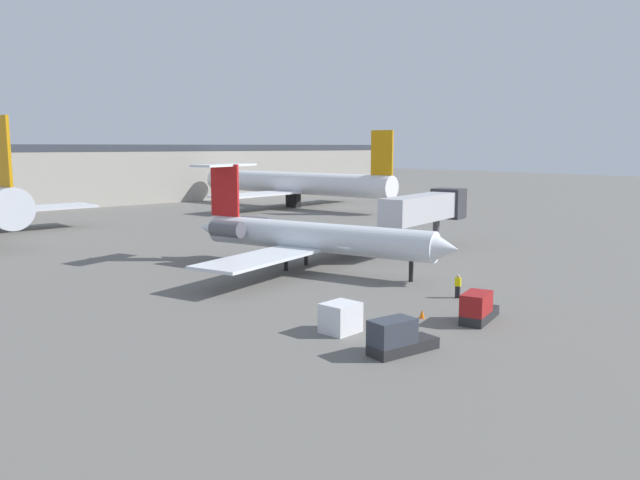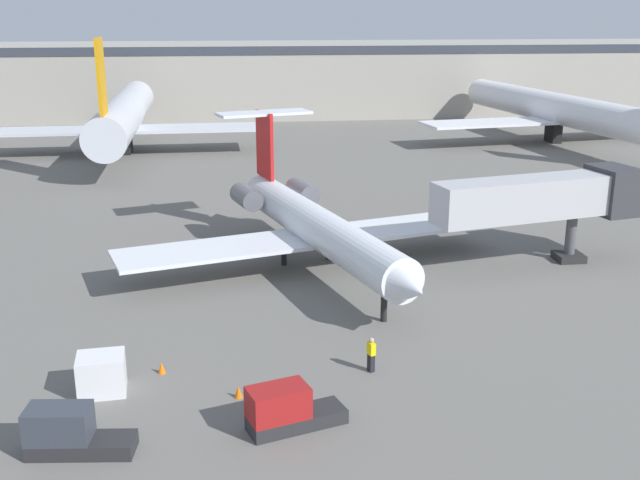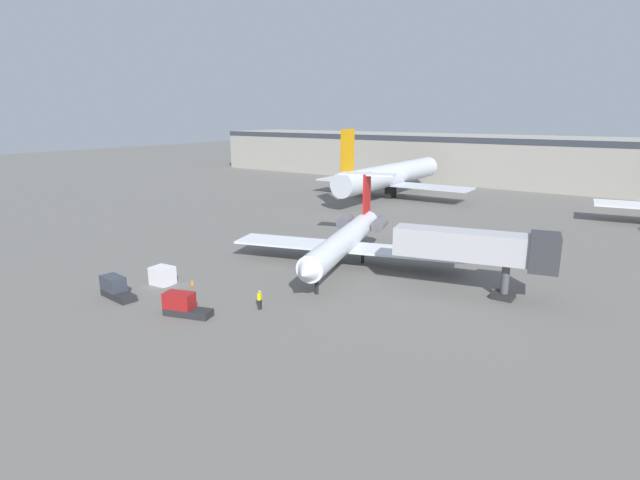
% 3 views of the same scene
% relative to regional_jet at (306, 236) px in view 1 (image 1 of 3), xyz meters
% --- Properties ---
extents(ground_plane, '(400.00, 400.00, 0.10)m').
position_rel_regional_jet_xyz_m(ground_plane, '(1.14, -3.98, -3.04)').
color(ground_plane, '#66635E').
extents(regional_jet, '(25.60, 25.76, 9.06)m').
position_rel_regional_jet_xyz_m(regional_jet, '(0.00, 0.00, 0.00)').
color(regional_jet, silver).
rests_on(regional_jet, ground_plane).
extents(jet_bridge, '(14.49, 5.95, 6.21)m').
position_rel_regional_jet_xyz_m(jet_bridge, '(15.37, -1.31, 1.53)').
color(jet_bridge, '#ADADB2').
rests_on(jet_bridge, ground_plane).
extents(ground_crew_marshaller, '(0.38, 0.47, 1.69)m').
position_rel_regional_jet_xyz_m(ground_crew_marshaller, '(0.98, -15.40, -2.13)').
color(ground_crew_marshaller, black).
rests_on(ground_crew_marshaller, ground_plane).
extents(baggage_tug_lead, '(4.24, 2.54, 1.90)m').
position_rel_regional_jet_xyz_m(baggage_tug_lead, '(-3.34, -19.99, -2.15)').
color(baggage_tug_lead, '#262628').
rests_on(baggage_tug_lead, ground_plane).
extents(baggage_tug_trailing, '(4.12, 1.81, 1.90)m').
position_rel_regional_jet_xyz_m(baggage_tug_trailing, '(-11.66, -20.70, -2.15)').
color(baggage_tug_trailing, '#262628').
rests_on(baggage_tug_trailing, ground_plane).
extents(cargo_container_uld, '(2.19, 1.92, 1.74)m').
position_rel_regional_jet_xyz_m(cargo_container_uld, '(-11.15, -15.93, -2.12)').
color(cargo_container_uld, silver).
rests_on(cargo_container_uld, ground_plane).
extents(traffic_cone_near, '(0.36, 0.36, 0.55)m').
position_rel_regional_jet_xyz_m(traffic_cone_near, '(-5.21, -17.16, -2.71)').
color(traffic_cone_near, orange).
rests_on(traffic_cone_near, ground_plane).
extents(traffic_cone_mid, '(0.36, 0.36, 0.55)m').
position_rel_regional_jet_xyz_m(traffic_cone_mid, '(-8.70, -14.39, -2.71)').
color(traffic_cone_mid, orange).
rests_on(traffic_cone_mid, ground_plane).
extents(terminal_building, '(171.25, 23.17, 11.02)m').
position_rel_regional_jet_xyz_m(terminal_building, '(1.14, 79.18, 2.53)').
color(terminal_building, '#9E998E').
rests_on(terminal_building, ground_plane).
extents(parked_airliner_west_mid, '(35.31, 41.55, 13.20)m').
position_rel_regional_jet_xyz_m(parked_airliner_west_mid, '(36.05, 44.79, 1.20)').
color(parked_airliner_west_mid, white).
rests_on(parked_airliner_west_mid, ground_plane).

